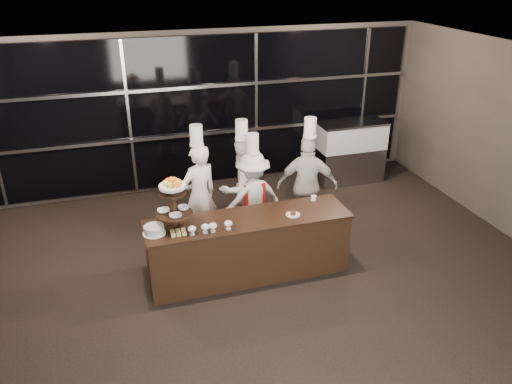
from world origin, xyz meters
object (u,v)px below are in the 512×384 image
object	(u,v)px
display_stand	(173,200)
display_case	(351,149)
chef_b	(242,187)
chef_c	(253,196)
chef_a	(199,194)
buffet_counter	(249,246)
layer_cake	(154,230)
chef_d	(307,185)

from	to	relation	value
display_stand	display_case	size ratio (longest dim) A/B	0.56
chef_b	display_case	bearing A→B (deg)	28.52
chef_c	display_stand	bearing A→B (deg)	-144.60
chef_c	chef_a	bearing A→B (deg)	172.45
buffet_counter	chef_a	bearing A→B (deg)	114.03
buffet_counter	layer_cake	world-z (taller)	layer_cake
chef_b	chef_d	xyz separation A→B (m)	(1.02, -0.24, 0.01)
buffet_counter	chef_d	xyz separation A→B (m)	(1.25, 0.92, 0.38)
chef_a	chef_d	bearing A→B (deg)	-4.65
buffet_counter	chef_c	world-z (taller)	chef_c
layer_cake	chef_a	xyz separation A→B (m)	(0.81, 1.12, -0.11)
display_stand	layer_cake	bearing A→B (deg)	-169.94
layer_cake	chef_a	size ratio (longest dim) A/B	0.15
layer_cake	chef_c	xyz separation A→B (m)	(1.63, 1.01, -0.22)
display_stand	chef_c	distance (m)	1.75
display_stand	chef_a	world-z (taller)	chef_a
display_stand	chef_b	bearing A→B (deg)	43.24
display_case	chef_d	bearing A→B (deg)	-134.14
chef_a	buffet_counter	bearing A→B (deg)	-65.97
display_case	chef_c	bearing A→B (deg)	-147.04
chef_a	layer_cake	bearing A→B (deg)	-125.87
chef_b	display_stand	bearing A→B (deg)	-136.76
chef_a	chef_d	size ratio (longest dim) A/B	1.00
buffet_counter	chef_b	size ratio (longest dim) A/B	1.46
buffet_counter	display_case	xyz separation A→B (m)	(2.87, 2.59, 0.22)
chef_b	chef_d	bearing A→B (deg)	-13.08
buffet_counter	layer_cake	bearing A→B (deg)	-177.77
display_case	layer_cake	bearing A→B (deg)	-147.52
display_case	display_stand	bearing A→B (deg)	-146.18
layer_cake	display_case	size ratio (longest dim) A/B	0.22
buffet_counter	chef_d	world-z (taller)	chef_d
display_stand	chef_b	xyz separation A→B (m)	(1.23, 1.16, -0.50)
layer_cake	display_case	world-z (taller)	display_case
chef_a	chef_b	size ratio (longest dim) A/B	1.01
layer_cake	chef_c	distance (m)	1.93
buffet_counter	display_case	size ratio (longest dim) A/B	2.12
chef_d	buffet_counter	bearing A→B (deg)	-143.54
display_stand	display_case	distance (m)	4.71
layer_cake	chef_a	distance (m)	1.38
display_stand	chef_d	distance (m)	2.48
chef_a	chef_c	size ratio (longest dim) A/B	1.10
chef_c	layer_cake	bearing A→B (deg)	-148.26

